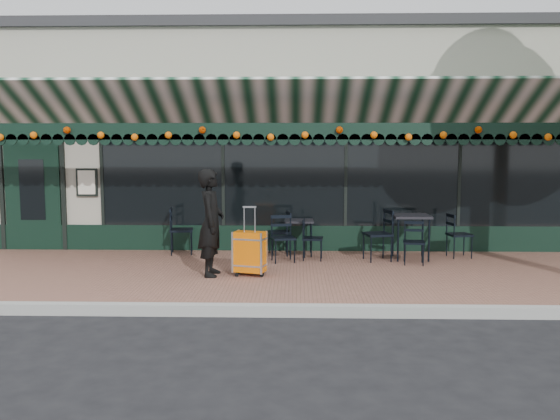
{
  "coord_description": "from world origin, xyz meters",
  "views": [
    {
      "loc": [
        0.44,
        -7.61,
        2.2
      ],
      "look_at": [
        0.18,
        1.6,
        1.21
      ],
      "focal_mm": 38.0,
      "sensor_mm": 36.0,
      "label": 1
    }
  ],
  "objects_px": {
    "woman": "(211,223)",
    "chair_b_right": "(313,239)",
    "chair_b_left": "(279,233)",
    "chair_a_left": "(377,235)",
    "chair_solo": "(182,231)",
    "chair_a_right": "(459,235)",
    "chair_b_front": "(283,239)",
    "suitcase": "(250,253)",
    "cafe_table_b": "(299,224)",
    "chair_a_front": "(414,243)",
    "cafe_table_a": "(411,219)"
  },
  "relations": [
    {
      "from": "chair_a_front",
      "to": "chair_b_left",
      "type": "xyz_separation_m",
      "value": [
        -2.38,
        0.93,
        0.03
      ]
    },
    {
      "from": "suitcase",
      "to": "chair_a_left",
      "type": "xyz_separation_m",
      "value": [
        2.21,
        1.32,
        0.1
      ]
    },
    {
      "from": "woman",
      "to": "suitcase",
      "type": "xyz_separation_m",
      "value": [
        0.61,
        0.0,
        -0.48
      ]
    },
    {
      "from": "cafe_table_b",
      "to": "chair_a_right",
      "type": "relative_size",
      "value": 0.8
    },
    {
      "from": "cafe_table_a",
      "to": "chair_b_right",
      "type": "height_order",
      "value": "cafe_table_a"
    },
    {
      "from": "chair_b_front",
      "to": "cafe_table_b",
      "type": "bearing_deg",
      "value": 54.49
    },
    {
      "from": "chair_b_left",
      "to": "chair_a_front",
      "type": "bearing_deg",
      "value": 54.92
    },
    {
      "from": "chair_a_front",
      "to": "chair_b_left",
      "type": "relative_size",
      "value": 0.92
    },
    {
      "from": "cafe_table_b",
      "to": "chair_a_front",
      "type": "distance_m",
      "value": 2.19
    },
    {
      "from": "chair_a_right",
      "to": "chair_b_front",
      "type": "distance_m",
      "value": 3.31
    },
    {
      "from": "woman",
      "to": "cafe_table_a",
      "type": "bearing_deg",
      "value": -66.49
    },
    {
      "from": "chair_a_right",
      "to": "chair_b_front",
      "type": "xyz_separation_m",
      "value": [
        -3.26,
        -0.52,
        0.01
      ]
    },
    {
      "from": "cafe_table_a",
      "to": "chair_a_front",
      "type": "height_order",
      "value": "cafe_table_a"
    },
    {
      "from": "suitcase",
      "to": "chair_b_left",
      "type": "xyz_separation_m",
      "value": [
        0.42,
        1.93,
        0.04
      ]
    },
    {
      "from": "chair_a_left",
      "to": "chair_solo",
      "type": "relative_size",
      "value": 1.04
    },
    {
      "from": "woman",
      "to": "chair_b_right",
      "type": "relative_size",
      "value": 2.23
    },
    {
      "from": "woman",
      "to": "chair_a_left",
      "type": "xyz_separation_m",
      "value": [
        2.82,
        1.33,
        -0.38
      ]
    },
    {
      "from": "chair_a_left",
      "to": "chair_a_right",
      "type": "distance_m",
      "value": 1.61
    },
    {
      "from": "woman",
      "to": "cafe_table_b",
      "type": "height_order",
      "value": "woman"
    },
    {
      "from": "chair_a_right",
      "to": "chair_b_left",
      "type": "bearing_deg",
      "value": 77.17
    },
    {
      "from": "cafe_table_a",
      "to": "chair_b_right",
      "type": "relative_size",
      "value": 1.07
    },
    {
      "from": "chair_a_right",
      "to": "chair_b_left",
      "type": "relative_size",
      "value": 1.01
    },
    {
      "from": "chair_solo",
      "to": "suitcase",
      "type": "bearing_deg",
      "value": -150.76
    },
    {
      "from": "cafe_table_a",
      "to": "chair_b_left",
      "type": "xyz_separation_m",
      "value": [
        -2.42,
        0.44,
        -0.32
      ]
    },
    {
      "from": "chair_solo",
      "to": "chair_b_left",
      "type": "bearing_deg",
      "value": -97.12
    },
    {
      "from": "chair_b_left",
      "to": "chair_b_right",
      "type": "xyz_separation_m",
      "value": [
        0.62,
        -0.58,
        -0.03
      ]
    },
    {
      "from": "chair_b_right",
      "to": "chair_b_front",
      "type": "xyz_separation_m",
      "value": [
        -0.53,
        -0.2,
        0.04
      ]
    },
    {
      "from": "chair_a_front",
      "to": "chair_b_front",
      "type": "bearing_deg",
      "value": -175.42
    },
    {
      "from": "woman",
      "to": "chair_a_right",
      "type": "distance_m",
      "value": 4.71
    },
    {
      "from": "suitcase",
      "to": "chair_b_right",
      "type": "bearing_deg",
      "value": 68.85
    },
    {
      "from": "chair_a_right",
      "to": "chair_a_front",
      "type": "distance_m",
      "value": 1.18
    },
    {
      "from": "chair_b_front",
      "to": "suitcase",
      "type": "bearing_deg",
      "value": -126.94
    },
    {
      "from": "cafe_table_a",
      "to": "cafe_table_b",
      "type": "distance_m",
      "value": 2.07
    },
    {
      "from": "woman",
      "to": "chair_b_left",
      "type": "relative_size",
      "value": 2.06
    },
    {
      "from": "chair_a_right",
      "to": "chair_b_front",
      "type": "bearing_deg",
      "value": 90.59
    },
    {
      "from": "cafe_table_a",
      "to": "chair_a_front",
      "type": "distance_m",
      "value": 0.61
    },
    {
      "from": "chair_b_right",
      "to": "cafe_table_b",
      "type": "bearing_deg",
      "value": 30.13
    },
    {
      "from": "suitcase",
      "to": "cafe_table_b",
      "type": "height_order",
      "value": "suitcase"
    },
    {
      "from": "chair_b_left",
      "to": "chair_b_front",
      "type": "height_order",
      "value": "chair_b_front"
    },
    {
      "from": "chair_a_left",
      "to": "chair_b_front",
      "type": "relative_size",
      "value": 1.12
    },
    {
      "from": "cafe_table_a",
      "to": "chair_b_front",
      "type": "height_order",
      "value": "chair_b_front"
    },
    {
      "from": "chair_b_left",
      "to": "chair_b_right",
      "type": "height_order",
      "value": "chair_b_left"
    },
    {
      "from": "cafe_table_a",
      "to": "chair_a_right",
      "type": "distance_m",
      "value": 1.01
    },
    {
      "from": "chair_a_left",
      "to": "chair_b_right",
      "type": "xyz_separation_m",
      "value": [
        -1.17,
        0.03,
        -0.09
      ]
    },
    {
      "from": "woman",
      "to": "cafe_table_a",
      "type": "height_order",
      "value": "woman"
    },
    {
      "from": "chair_b_left",
      "to": "chair_b_front",
      "type": "relative_size",
      "value": 0.98
    },
    {
      "from": "chair_a_left",
      "to": "chair_b_left",
      "type": "distance_m",
      "value": 1.89
    },
    {
      "from": "chair_b_left",
      "to": "chair_b_front",
      "type": "distance_m",
      "value": 0.78
    },
    {
      "from": "chair_b_left",
      "to": "chair_a_right",
      "type": "bearing_deg",
      "value": 71.94
    },
    {
      "from": "cafe_table_b",
      "to": "chair_a_left",
      "type": "height_order",
      "value": "chair_a_left"
    }
  ]
}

